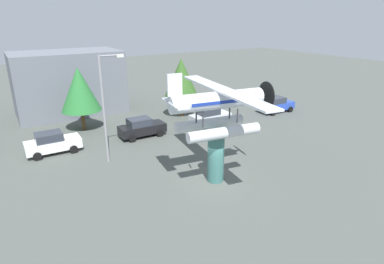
# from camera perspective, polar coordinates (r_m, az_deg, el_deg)

# --- Properties ---
(ground_plane) EXTENTS (140.00, 140.00, 0.00)m
(ground_plane) POSITION_cam_1_polar(r_m,az_deg,el_deg) (22.40, 4.06, -8.38)
(ground_plane) COLOR #4C514C
(display_pedestal) EXTENTS (1.10, 1.10, 3.40)m
(display_pedestal) POSITION_cam_1_polar(r_m,az_deg,el_deg) (21.65, 4.17, -4.41)
(display_pedestal) COLOR #386B66
(display_pedestal) RESTS_ON ground
(floatplane_monument) EXTENTS (7.08, 10.45, 4.00)m
(floatplane_monument) POSITION_cam_1_polar(r_m,az_deg,el_deg) (20.56, 4.73, 4.26)
(floatplane_monument) COLOR silver
(floatplane_monument) RESTS_ON display_pedestal
(car_near_white) EXTENTS (4.20, 2.02, 1.76)m
(car_near_white) POSITION_cam_1_polar(r_m,az_deg,el_deg) (28.49, -23.21, -1.74)
(car_near_white) COLOR white
(car_near_white) RESTS_ON ground
(car_mid_black) EXTENTS (4.20, 2.02, 1.76)m
(car_mid_black) POSITION_cam_1_polar(r_m,az_deg,el_deg) (30.13, -8.79, 0.81)
(car_mid_black) COLOR black
(car_mid_black) RESTS_ON ground
(car_far_silver) EXTENTS (4.20, 2.02, 1.76)m
(car_far_silver) POSITION_cam_1_polar(r_m,az_deg,el_deg) (33.11, 3.13, 2.75)
(car_far_silver) COLOR silver
(car_far_silver) RESTS_ON ground
(car_distant_blue) EXTENTS (4.20, 2.02, 1.76)m
(car_distant_blue) POSITION_cam_1_polar(r_m,az_deg,el_deg) (38.71, 14.49, 4.66)
(car_distant_blue) COLOR #2847B7
(car_distant_blue) RESTS_ON ground
(streetlight_primary) EXTENTS (1.84, 0.28, 7.99)m
(streetlight_primary) POSITION_cam_1_polar(r_m,az_deg,el_deg) (24.35, -14.83, 5.04)
(streetlight_primary) COLOR gray
(streetlight_primary) RESTS_ON ground
(storefront_building) EXTENTS (11.29, 6.69, 6.85)m
(storefront_building) POSITION_cam_1_polar(r_m,az_deg,el_deg) (39.29, -20.71, 8.04)
(storefront_building) COLOR slate
(storefront_building) RESTS_ON ground
(tree_east) EXTENTS (3.71, 3.71, 6.05)m
(tree_east) POSITION_cam_1_polar(r_m,az_deg,el_deg) (32.59, -19.03, 7.06)
(tree_east) COLOR brown
(tree_east) RESTS_ON ground
(tree_center_back) EXTENTS (3.55, 3.55, 6.29)m
(tree_center_back) POSITION_cam_1_polar(r_m,az_deg,el_deg) (35.22, -1.89, 9.51)
(tree_center_back) COLOR brown
(tree_center_back) RESTS_ON ground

